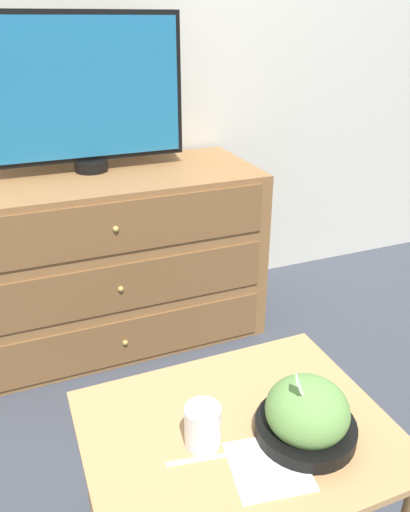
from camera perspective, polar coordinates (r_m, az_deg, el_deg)
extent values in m
plane|color=#383D47|center=(2.78, -9.28, -4.65)|extent=(12.00, 12.00, 0.00)
cube|color=silver|center=(2.44, -11.74, 23.12)|extent=(12.00, 0.05, 2.60)
cube|color=olive|center=(2.30, -11.28, -0.41)|extent=(1.36, 0.57, 0.79)
cube|color=brown|center=(2.19, -9.14, -9.66)|extent=(1.26, 0.01, 0.21)
sphere|color=tan|center=(2.19, -9.10, -9.75)|extent=(0.02, 0.02, 0.02)
cube|color=brown|center=(2.05, -9.64, -3.67)|extent=(1.26, 0.01, 0.21)
sphere|color=tan|center=(2.05, -9.61, -3.74)|extent=(0.02, 0.02, 0.02)
cube|color=brown|center=(1.94, -10.20, 3.11)|extent=(1.26, 0.01, 0.21)
sphere|color=tan|center=(1.93, -10.16, 3.05)|extent=(0.02, 0.02, 0.02)
cylinder|color=black|center=(2.23, -12.87, 10.03)|extent=(0.14, 0.14, 0.05)
cube|color=black|center=(2.18, -13.74, 18.04)|extent=(0.82, 0.04, 0.58)
cube|color=#1E6B9E|center=(2.16, -13.64, 17.98)|extent=(0.78, 0.01, 0.54)
cube|color=tan|center=(1.29, 3.87, -19.47)|extent=(0.74, 0.58, 0.02)
cylinder|color=#9C7549|center=(1.57, -12.77, -22.40)|extent=(0.04, 0.04, 0.46)
cylinder|color=#9C7549|center=(1.74, 10.16, -16.44)|extent=(0.04, 0.04, 0.46)
cylinder|color=black|center=(1.28, 11.38, -18.75)|extent=(0.24, 0.24, 0.04)
ellipsoid|color=#66994C|center=(1.24, 11.61, -16.89)|extent=(0.20, 0.20, 0.15)
cube|color=white|center=(1.20, 11.77, -17.05)|extent=(0.06, 0.04, 0.16)
cube|color=white|center=(1.15, 10.66, -14.14)|extent=(0.03, 0.03, 0.03)
cylinder|color=beige|center=(1.22, -0.25, -19.54)|extent=(0.08, 0.08, 0.06)
cylinder|color=white|center=(1.21, -0.26, -18.88)|extent=(0.09, 0.09, 0.10)
cube|color=white|center=(1.21, 7.26, -22.71)|extent=(0.20, 0.20, 0.00)
cube|color=white|center=(1.21, 0.35, -22.08)|extent=(0.19, 0.05, 0.01)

